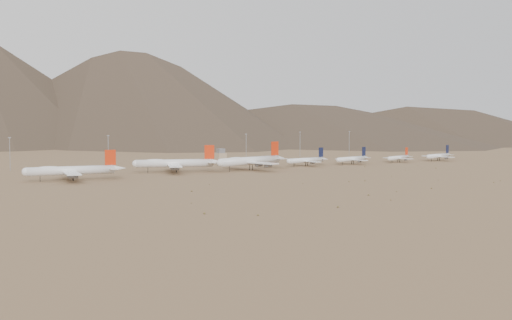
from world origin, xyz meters
TOP-DOWN VIEW (x-y plane):
  - ground at (0.00, 0.00)m, footprint 3000.00×3000.00m
  - mountain_ridge at (0.00, 900.00)m, footprint 4400.00×1000.00m
  - widebody_west at (-136.55, 20.37)m, footprint 65.19×50.85m
  - widebody_centre at (-53.82, 40.28)m, footprint 64.07×51.27m
  - widebody_east at (3.45, 26.98)m, footprint 71.06×55.71m
  - narrowbody_a at (65.72, 37.10)m, footprint 45.41×32.80m
  - narrowbody_b at (111.00, 31.26)m, footprint 43.67×31.97m
  - narrowbody_c at (162.24, 27.03)m, footprint 38.18×28.26m
  - narrowbody_d at (207.63, 20.72)m, footprint 42.86×31.45m
  - control_tower at (30.00, 120.00)m, footprint 8.00×8.00m
  - mast_far_west at (-153.86, 119.61)m, footprint 2.00×0.60m
  - mast_west at (-72.90, 129.84)m, footprint 2.00×0.60m
  - mast_centre at (49.98, 108.11)m, footprint 2.00×0.60m
  - mast_east at (135.89, 141.44)m, footprint 2.00×0.60m
  - mast_far_east at (194.02, 131.86)m, footprint 2.00×0.60m
  - desert_scrub at (7.50, -112.07)m, footprint 425.48×180.04m

SIDE VIEW (x-z plane):
  - ground at x=0.00m, z-range 0.00..0.00m
  - desert_scrub at x=7.50m, z-range -0.11..0.73m
  - narrowbody_c at x=162.24m, z-range -2.27..10.65m
  - narrowbody_d at x=207.63m, z-range -2.51..11.82m
  - narrowbody_b at x=111.00m, z-range -2.56..12.01m
  - narrowbody_a at x=65.72m, z-range -2.63..12.36m
  - control_tower at x=30.00m, z-range -0.68..11.32m
  - widebody_west at x=-136.55m, z-range -3.03..16.47m
  - widebody_centre at x=-53.82m, z-range -3.11..16.92m
  - widebody_east at x=3.45m, z-range -3.32..18.05m
  - mast_far_west at x=-153.86m, z-range 1.35..27.05m
  - mast_west at x=-72.90m, z-range 1.35..27.05m
  - mast_centre at x=49.98m, z-range 1.35..27.05m
  - mast_east at x=135.89m, z-range 1.35..27.05m
  - mast_far_east at x=194.02m, z-range 1.35..27.05m
  - mountain_ridge at x=0.00m, z-range 0.00..300.00m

